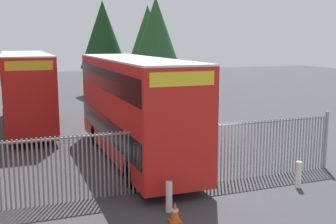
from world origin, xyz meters
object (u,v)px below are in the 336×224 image
object	(u,v)px
double_decker_bus_near_gate	(134,105)
double_decker_bus_behind_fence_left	(26,87)
bollard_center_front	(298,175)
traffic_cone_by_gate	(175,212)
bollard_near_left	(169,197)

from	to	relation	value
double_decker_bus_near_gate	double_decker_bus_behind_fence_left	world-z (taller)	same
double_decker_bus_near_gate	double_decker_bus_behind_fence_left	bearing A→B (deg)	115.08
bollard_center_front	traffic_cone_by_gate	size ratio (longest dim) A/B	1.61
double_decker_bus_behind_fence_left	double_decker_bus_near_gate	bearing A→B (deg)	-64.92
double_decker_bus_near_gate	traffic_cone_by_gate	world-z (taller)	double_decker_bus_near_gate
bollard_near_left	traffic_cone_by_gate	bearing A→B (deg)	-97.29
double_decker_bus_behind_fence_left	bollard_center_front	bearing A→B (deg)	-58.98
traffic_cone_by_gate	double_decker_bus_behind_fence_left	bearing A→B (deg)	102.42
double_decker_bus_near_gate	bollard_near_left	distance (m)	6.16
double_decker_bus_near_gate	bollard_center_front	distance (m)	7.30
double_decker_bus_behind_fence_left	bollard_center_front	size ratio (longest dim) A/B	11.38
double_decker_bus_behind_fence_left	bollard_near_left	xyz separation A→B (m)	(3.44, -14.44, -1.95)
traffic_cone_by_gate	bollard_near_left	bearing A→B (deg)	82.71
double_decker_bus_behind_fence_left	bollard_near_left	bearing A→B (deg)	-76.60
bollard_center_front	bollard_near_left	bearing A→B (deg)	-176.03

